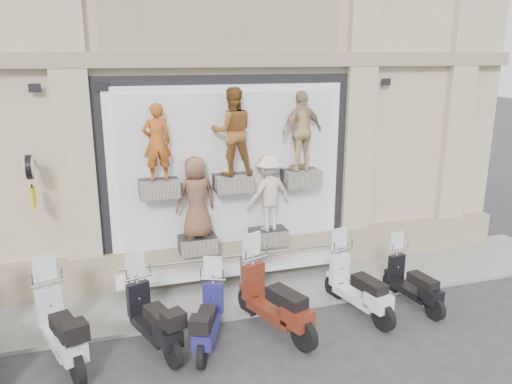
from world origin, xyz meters
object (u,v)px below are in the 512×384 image
scooter_h (414,274)px  scooter_d (152,307)px  clock_sign_bracket (31,175)px  scooter_e (208,309)px  scooter_f (275,289)px  guard_rail (241,275)px  scooter_g (359,276)px  scooter_c (59,317)px

scooter_h → scooter_d: bearing=171.8°
clock_sign_bracket → scooter_e: size_ratio=0.57×
clock_sign_bracket → scooter_e: clock_sign_bracket is taller
scooter_d → scooter_e: scooter_d is taller
scooter_d → scooter_h: size_ratio=1.12×
scooter_h → scooter_f: bearing=174.0°
guard_rail → scooter_g: scooter_g is taller
clock_sign_bracket → scooter_g: (5.87, -1.93, -2.00)m
scooter_c → scooter_d: size_ratio=1.06×
scooter_d → scooter_f: 2.19m
scooter_e → scooter_f: scooter_f is taller
scooter_d → scooter_g: (3.96, 0.03, 0.01)m
scooter_d → scooter_e: (0.92, -0.21, -0.06)m
scooter_c → clock_sign_bracket: bearing=83.4°
scooter_c → scooter_h: 6.66m
clock_sign_bracket → scooter_c: bearing=-77.3°
scooter_c → scooter_e: scooter_c is taller
clock_sign_bracket → scooter_f: size_ratio=0.48×
clock_sign_bracket → scooter_e: 4.13m
scooter_g → scooter_h: scooter_g is taller
scooter_e → scooter_h: bearing=24.6°
scooter_c → scooter_h: size_ratio=1.19×
clock_sign_bracket → scooter_d: (1.91, -1.95, -2.02)m
guard_rail → clock_sign_bracket: (-3.90, 0.47, 2.34)m
clock_sign_bracket → scooter_d: size_ratio=0.53×
clock_sign_bracket → scooter_e: bearing=-37.4°
clock_sign_bracket → scooter_d: bearing=-45.6°
scooter_f → scooter_h: size_ratio=1.24×
scooter_e → guard_rail: bearing=79.7°
scooter_g → scooter_h: size_ratio=1.14×
scooter_d → scooter_f: size_ratio=0.90×
scooter_d → scooter_g: size_ratio=0.98×
guard_rail → scooter_e: bearing=-122.1°
scooter_c → scooter_g: 5.44m
scooter_c → scooter_d: 1.49m
scooter_g → scooter_e: bearing=171.9°
scooter_e → scooter_h: scooter_e is taller
scooter_f → scooter_e: bearing=163.8°
clock_sign_bracket → scooter_e: (2.83, -2.17, -2.08)m
guard_rail → scooter_g: bearing=-36.5°
clock_sign_bracket → scooter_d: 3.40m
clock_sign_bracket → scooter_h: 7.65m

